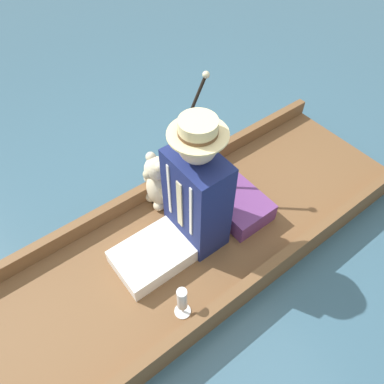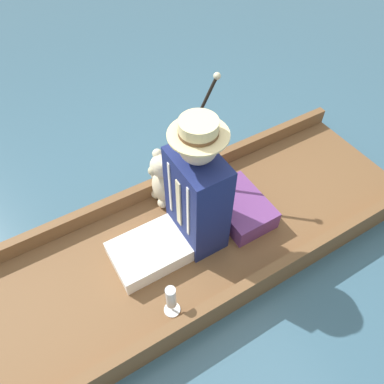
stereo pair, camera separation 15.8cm
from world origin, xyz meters
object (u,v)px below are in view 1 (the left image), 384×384
(seated_person, at_px, (188,203))
(teddy_bear, at_px, (157,183))
(walking_cane, at_px, (182,133))
(wine_glass, at_px, (182,300))

(seated_person, bearing_deg, teddy_bear, 4.68)
(walking_cane, bearing_deg, wine_glass, 143.09)
(wine_glass, xyz_separation_m, walking_cane, (0.76, -0.57, 0.35))
(teddy_bear, distance_m, walking_cane, 0.37)
(teddy_bear, xyz_separation_m, walking_cane, (0.02, -0.23, 0.29))
(seated_person, distance_m, walking_cane, 0.48)
(seated_person, xyz_separation_m, walking_cane, (0.39, -0.24, 0.14))
(wine_glass, distance_m, walking_cane, 1.01)
(teddy_bear, relative_size, walking_cane, 0.50)
(seated_person, height_order, walking_cane, seated_person)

